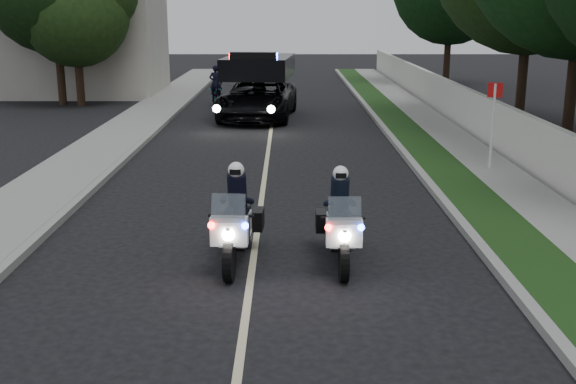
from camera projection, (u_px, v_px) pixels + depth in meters
name	position (u px, v px, depth m)	size (l,w,h in m)	color
ground	(250.00, 282.00, 11.17)	(120.00, 120.00, 0.00)	black
curb_right	(404.00, 154.00, 20.83)	(0.20, 60.00, 0.15)	gray
grass_verge	(428.00, 153.00, 20.83)	(1.20, 60.00, 0.16)	#193814
sidewalk_right	(471.00, 153.00, 20.83)	(1.40, 60.00, 0.16)	gray
property_wall	(506.00, 131.00, 20.66)	(0.22, 60.00, 1.50)	beige
curb_left	(131.00, 154.00, 20.82)	(0.20, 60.00, 0.15)	gray
sidewalk_left	(94.00, 153.00, 20.82)	(2.00, 60.00, 0.16)	gray
building_far	(79.00, 25.00, 35.43)	(8.00, 6.00, 7.00)	#A8A396
lane_marking	(267.00, 156.00, 20.84)	(0.12, 50.00, 0.01)	#BFB78C
police_moto_left	(237.00, 262.00, 12.06)	(0.72, 2.06, 1.75)	silver
police_moto_right	(339.00, 263.00, 12.04)	(0.70, 1.99, 1.69)	white
police_suv	(258.00, 118.00, 28.08)	(2.75, 5.93, 2.88)	black
bicycle	(216.00, 105.00, 32.01)	(0.53, 1.52, 0.79)	black
cyclist	(216.00, 105.00, 32.01)	(0.58, 0.39, 1.62)	black
sign_post	(489.00, 173.00, 18.64)	(0.39, 0.39, 2.49)	#A4100B
tree_right_b	(566.00, 143.00, 22.94)	(7.39, 7.39, 12.32)	#143C14
tree_right_d	(518.00, 124.00, 26.74)	(7.19, 7.19, 11.98)	#1F3C14
tree_right_e	(445.00, 87.00, 39.71)	(6.46, 6.46, 10.77)	black
tree_left_near	(82.00, 106.00, 31.74)	(4.83, 4.83, 8.06)	#1E3B13
tree_left_far	(63.00, 104.00, 32.23)	(6.27, 6.27, 10.45)	black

